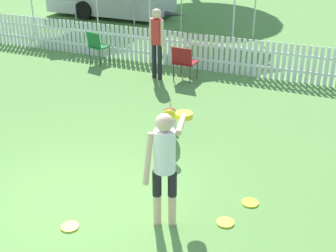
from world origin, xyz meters
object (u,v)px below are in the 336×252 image
object	(u,v)px
handler_person	(166,156)
folding_chair_blue_left	(184,60)
leaping_dog	(170,114)
frisbee_midfield	(225,222)
folding_chair_center	(97,44)
spectator_standing	(157,37)
frisbee_near_dog	(70,227)
frisbee_near_handler	(250,203)

from	to	relation	value
handler_person	folding_chair_blue_left	distance (m)	5.67
leaping_dog	folding_chair_blue_left	bearing A→B (deg)	-94.60
frisbee_midfield	folding_chair_center	world-z (taller)	folding_chair_center
folding_chair_center	spectator_standing	distance (m)	2.10
frisbee_midfield	handler_person	bearing A→B (deg)	-159.73
leaping_dog	folding_chair_blue_left	xyz separation A→B (m)	(-0.92, 3.04, 0.02)
folding_chair_center	handler_person	bearing A→B (deg)	141.61
frisbee_near_dog	handler_person	bearing A→B (deg)	28.94
frisbee_near_handler	frisbee_near_dog	xyz separation A→B (m)	(-2.08, -1.49, 0.00)
handler_person	leaping_dog	size ratio (longest dim) A/B	1.37
leaping_dog	frisbee_near_dog	size ratio (longest dim) A/B	4.92
handler_person	frisbee_midfield	size ratio (longest dim) A/B	6.73
leaping_dog	frisbee_near_handler	world-z (taller)	leaping_dog
spectator_standing	frisbee_near_handler	bearing A→B (deg)	145.42
spectator_standing	frisbee_near_dog	bearing A→B (deg)	120.27
leaping_dog	frisbee_near_handler	bearing A→B (deg)	121.13
frisbee_midfield	folding_chair_center	xyz separation A→B (m)	(-5.23, 5.43, 0.52)
frisbee_near_dog	frisbee_midfield	distance (m)	2.09
handler_person	frisbee_midfield	xyz separation A→B (m)	(0.76, 0.28, -1.01)
folding_chair_center	frisbee_midfield	bearing A→B (deg)	147.49
handler_person	spectator_standing	distance (m)	5.80
handler_person	frisbee_near_dog	size ratio (longest dim) A/B	6.73
frisbee_near_dog	spectator_standing	size ratio (longest dim) A/B	0.14
leaping_dog	folding_chair_center	size ratio (longest dim) A/B	1.35
handler_person	folding_chair_blue_left	bearing A→B (deg)	87.53
frisbee_near_dog	folding_chair_blue_left	bearing A→B (deg)	96.70
folding_chair_blue_left	frisbee_midfield	bearing A→B (deg)	120.37
frisbee_near_handler	frisbee_midfield	size ratio (longest dim) A/B	1.00
frisbee_near_dog	folding_chair_center	xyz separation A→B (m)	(-3.34, 6.33, 0.52)
frisbee_near_handler	spectator_standing	bearing A→B (deg)	128.28
frisbee_near_handler	folding_chair_blue_left	xyz separation A→B (m)	(-2.78, 4.48, 0.51)
folding_chair_center	leaping_dog	bearing A→B (deg)	149.78
handler_person	frisbee_near_handler	world-z (taller)	handler_person
leaping_dog	frisbee_midfield	bearing A→B (deg)	108.29
leaping_dog	folding_chair_blue_left	world-z (taller)	folding_chair_blue_left
leaping_dog	frisbee_midfield	distance (m)	2.67
handler_person	frisbee_near_dog	bearing A→B (deg)	-172.43
leaping_dog	handler_person	bearing A→B (deg)	90.26
frisbee_near_dog	frisbee_midfield	size ratio (longest dim) A/B	1.00
frisbee_near_handler	folding_chair_blue_left	bearing A→B (deg)	121.88
folding_chair_blue_left	folding_chair_center	distance (m)	2.67
frisbee_near_dog	folding_chair_center	size ratio (longest dim) A/B	0.27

